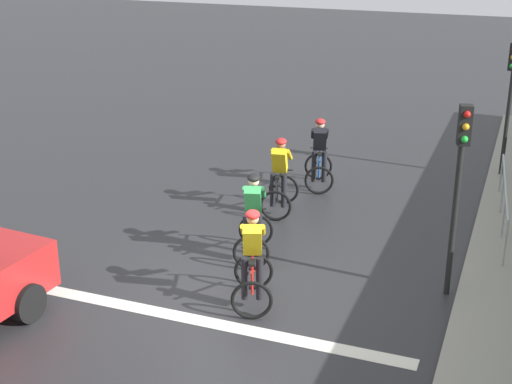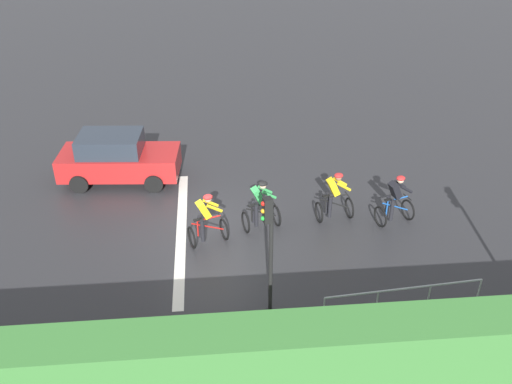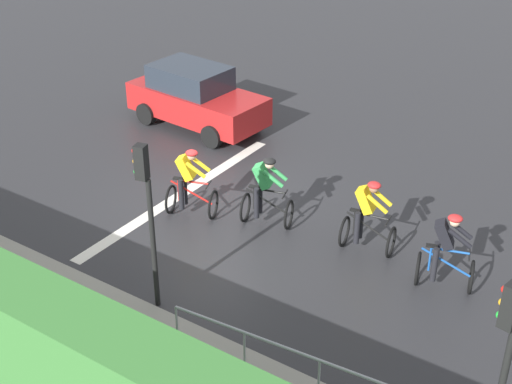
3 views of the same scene
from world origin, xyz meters
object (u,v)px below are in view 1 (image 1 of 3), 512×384
Objects in this scene: cyclist_second at (280,178)px; cyclist_mid at (253,220)px; pedestrian_railing_kerbside at (504,193)px; cyclist_lead at (319,155)px; traffic_light_near_crossing at (459,172)px; traffic_light_far_junction at (510,90)px; cyclist_fourth at (253,261)px.

cyclist_mid is (0.30, -2.34, 0.00)m from cyclist_second.
cyclist_mid is at bearing -143.98° from pedestrian_railing_kerbside.
cyclist_lead is at bearing 79.34° from cyclist_second.
cyclist_second is at bearing -170.52° from pedestrian_railing_kerbside.
traffic_light_near_crossing is at bearing -50.46° from cyclist_lead.
traffic_light_far_junction reaches higher than cyclist_second.
cyclist_mid is at bearing -82.76° from cyclist_second.
cyclist_mid is 0.50× the size of traffic_light_far_junction.
traffic_light_far_junction reaches higher than cyclist_mid.
cyclist_fourth is at bearing -153.30° from traffic_light_near_crossing.
cyclist_mid is at bearing 110.78° from cyclist_fourth.
cyclist_fourth is (0.58, -5.81, 0.00)m from cyclist_lead.
cyclist_fourth is (0.92, -3.98, 0.00)m from cyclist_second.
traffic_light_near_crossing is (3.56, -4.31, 1.43)m from cyclist_lead.
cyclist_mid and cyclist_fourth have the same top height.
cyclist_second is 1.00× the size of cyclist_mid.
cyclist_mid is 0.41× the size of pedestrian_railing_kerbside.
cyclist_lead is 4.35m from pedestrian_railing_kerbside.
traffic_light_near_crossing is at bearing 26.70° from cyclist_fourth.
traffic_light_near_crossing is at bearing -93.92° from traffic_light_far_junction.
traffic_light_far_junction is 3.52m from pedestrian_railing_kerbside.
cyclist_second is 4.63m from pedestrian_railing_kerbside.
cyclist_lead and cyclist_fourth have the same top height.
traffic_light_far_junction reaches higher than cyclist_fourth.
pedestrian_railing_kerbside is at bearing 52.46° from cyclist_fourth.
cyclist_second reaches higher than pedestrian_railing_kerbside.
cyclist_lead and cyclist_second have the same top height.
traffic_light_far_junction is at bearing 93.90° from pedestrian_railing_kerbside.
cyclist_second is 2.36m from cyclist_mid.
cyclist_second is 0.50× the size of traffic_light_near_crossing.
traffic_light_near_crossing reaches higher than pedestrian_railing_kerbside.
cyclist_lead is 1.00× the size of cyclist_second.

